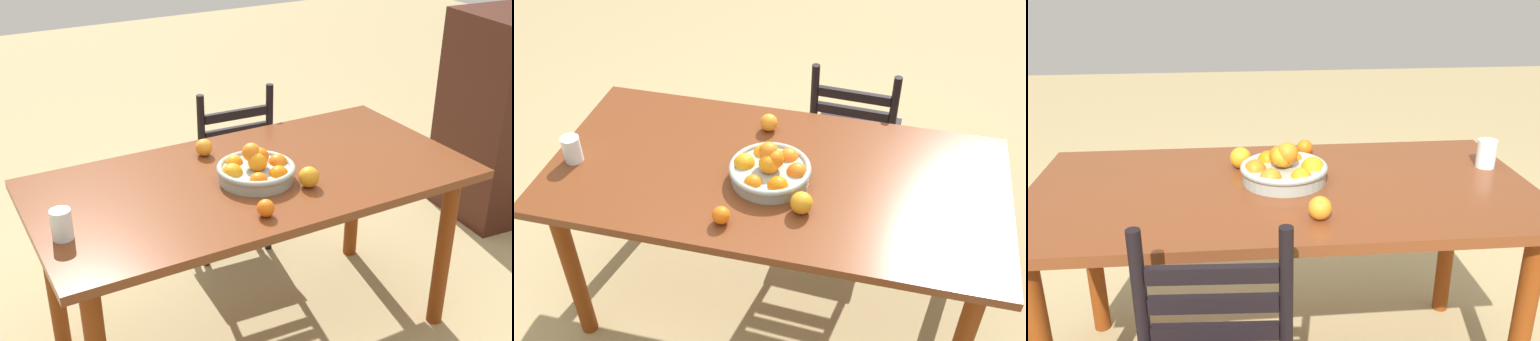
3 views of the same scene
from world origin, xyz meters
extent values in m
plane|color=tan|center=(0.00, 0.00, 0.00)|extent=(12.00, 12.00, 0.00)
cube|color=brown|center=(0.00, 0.00, 0.76)|extent=(1.73, 0.86, 0.04)
cylinder|color=maroon|center=(-0.76, -0.32, 0.37)|extent=(0.07, 0.07, 0.74)
cylinder|color=maroon|center=(-0.76, 0.32, 0.37)|extent=(0.07, 0.07, 0.74)
cylinder|color=maroon|center=(0.76, 0.32, 0.37)|extent=(0.07, 0.07, 0.74)
cube|color=black|center=(0.23, 0.76, 0.45)|extent=(0.44, 0.44, 0.03)
cylinder|color=black|center=(0.42, 0.92, 0.22)|extent=(0.04, 0.04, 0.44)
cylinder|color=black|center=(0.06, 0.94, 0.22)|extent=(0.04, 0.04, 0.44)
cylinder|color=black|center=(0.40, 0.57, 0.22)|extent=(0.04, 0.04, 0.44)
cylinder|color=black|center=(0.04, 0.59, 0.22)|extent=(0.04, 0.04, 0.44)
cylinder|color=black|center=(0.40, 0.57, 0.69)|extent=(0.04, 0.04, 0.46)
cylinder|color=black|center=(0.04, 0.59, 0.69)|extent=(0.04, 0.04, 0.46)
cube|color=black|center=(0.22, 0.58, 0.63)|extent=(0.32, 0.04, 0.04)
cube|color=black|center=(0.22, 0.58, 0.71)|extent=(0.32, 0.04, 0.04)
cube|color=black|center=(0.22, 0.58, 0.80)|extent=(0.32, 0.04, 0.04)
cylinder|color=#97A197|center=(-0.01, -0.04, 0.80)|extent=(0.29, 0.29, 0.05)
torus|color=#97A197|center=(-0.01, -0.04, 0.83)|extent=(0.31, 0.31, 0.02)
sphere|color=orange|center=(0.09, -0.04, 0.82)|extent=(0.08, 0.08, 0.08)
sphere|color=orange|center=(0.04, 0.05, 0.82)|extent=(0.08, 0.08, 0.08)
sphere|color=orange|center=(-0.06, 0.05, 0.82)|extent=(0.07, 0.07, 0.07)
sphere|color=orange|center=(-0.11, -0.04, 0.82)|extent=(0.08, 0.08, 0.08)
sphere|color=orange|center=(-0.05, -0.13, 0.82)|extent=(0.07, 0.07, 0.07)
sphere|color=orange|center=(0.04, -0.13, 0.82)|extent=(0.08, 0.08, 0.08)
sphere|color=orange|center=(-0.02, -0.02, 0.89)|extent=(0.07, 0.07, 0.07)
sphere|color=orange|center=(-0.01, -0.05, 0.86)|extent=(0.08, 0.08, 0.08)
sphere|color=orange|center=(0.00, -0.02, 0.87)|extent=(0.07, 0.07, 0.07)
sphere|color=orange|center=(0.01, -0.04, 0.87)|extent=(0.07, 0.07, 0.07)
sphere|color=orange|center=(-0.09, 0.27, 0.81)|extent=(0.07, 0.07, 0.07)
sphere|color=orange|center=(0.14, -0.19, 0.82)|extent=(0.08, 0.08, 0.08)
sphere|color=orange|center=(-0.12, -0.30, 0.81)|extent=(0.06, 0.06, 0.06)
cylinder|color=silver|center=(-0.77, -0.11, 0.83)|extent=(0.07, 0.07, 0.11)
camera|label=1|loc=(-1.12, -2.04, 1.93)|focal=46.35mm
camera|label=2|loc=(0.40, -1.71, 2.23)|focal=42.25mm
camera|label=3|loc=(0.16, 1.73, 1.51)|focal=38.45mm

